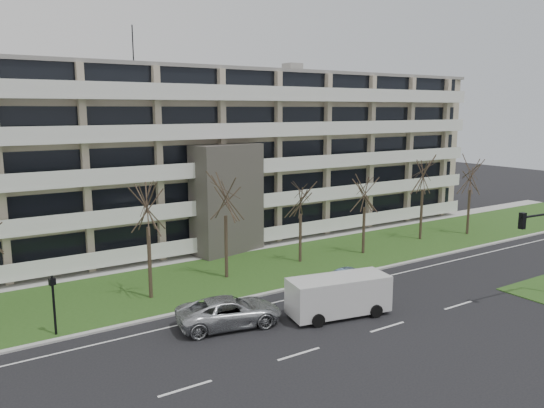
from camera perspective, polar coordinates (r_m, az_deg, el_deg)
ground at (r=30.58m, az=12.30°, el=-12.80°), size 160.00×160.00×0.00m
grass_verge at (r=40.16m, az=-1.03°, el=-6.88°), size 90.00×10.00×0.06m
curb at (r=36.21m, az=3.21°, el=-8.78°), size 90.00×0.35×0.12m
sidewalk at (r=44.74m, az=-4.77°, el=-5.11°), size 90.00×2.00×0.08m
lane_edge_line at (r=35.10m, az=4.67°, el=-9.52°), size 90.00×0.12×0.01m
apartment_building at (r=49.46m, az=-8.66°, el=5.20°), size 60.50×15.10×18.75m
silver_pickup at (r=29.89m, az=-4.60°, el=-11.47°), size 6.23×3.79×1.61m
blue_sedan at (r=36.13m, az=8.82°, el=-7.92°), size 4.10×1.62×1.33m
white_van at (r=31.27m, az=7.31°, el=-9.41°), size 6.23×3.28×2.30m
pedestrian_signal at (r=30.37m, az=-22.46°, el=-9.29°), size 0.36×0.32×3.29m
tree_2 at (r=33.33m, az=-13.31°, el=0.58°), size 4.12×4.12×8.25m
tree_3 at (r=36.69m, az=-5.04°, el=1.40°), size 4.01×4.01×8.02m
tree_4 at (r=40.61m, az=3.11°, el=0.97°), size 3.43×3.43×6.85m
tree_5 at (r=43.64m, az=9.97°, el=1.58°), size 3.48×3.48×6.95m
tree_6 at (r=49.52m, az=15.98°, el=3.57°), size 4.14×4.14×8.29m
tree_7 at (r=53.10m, az=20.63°, el=3.20°), size 3.83×3.83×7.66m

